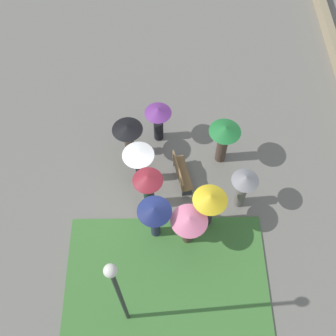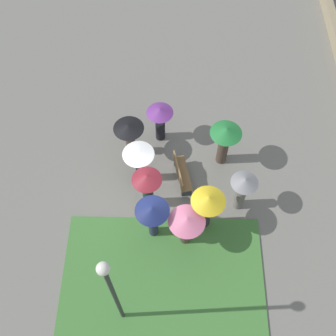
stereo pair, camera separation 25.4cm
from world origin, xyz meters
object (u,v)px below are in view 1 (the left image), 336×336
object	(u,v)px
park_bench	(181,173)
crowd_person_white	(139,159)
lamp_post	(118,291)
crowd_person_green	(224,137)
crowd_person_pink	(189,223)
crowd_person_maroon	(148,185)
crowd_person_grey	(243,186)
crowd_person_purple	(158,118)
crowd_person_navy	(155,215)
crowd_person_black	(128,134)
crowd_person_yellow	(209,203)

from	to	relation	value
park_bench	crowd_person_white	world-z (taller)	crowd_person_white
lamp_post	crowd_person_white	distance (m)	5.25
crowd_person_green	crowd_person_pink	world-z (taller)	crowd_person_green
crowd_person_maroon	crowd_person_grey	size ratio (longest dim) A/B	1.06
crowd_person_white	crowd_person_pink	size ratio (longest dim) A/B	1.05
crowd_person_white	crowd_person_purple	bearing A→B (deg)	167.29
crowd_person_white	crowd_person_navy	bearing A→B (deg)	21.33
crowd_person_navy	crowd_person_black	bearing A→B (deg)	101.61
crowd_person_grey	crowd_person_yellow	xyz separation A→B (m)	(-0.74, 1.21, 0.22)
park_bench	crowd_person_purple	xyz separation A→B (m)	(1.93, 0.81, 0.75)
crowd_person_pink	crowd_person_black	bearing A→B (deg)	-80.21
lamp_post	crowd_person_grey	distance (m)	5.77
crowd_person_green	crowd_person_purple	distance (m)	2.55
lamp_post	crowd_person_white	size ratio (longest dim) A/B	2.65
crowd_person_black	crowd_person_yellow	xyz separation A→B (m)	(-2.93, -2.73, 0.24)
crowd_person_white	crowd_person_grey	bearing A→B (deg)	80.48
crowd_person_white	crowd_person_maroon	xyz separation A→B (m)	(-1.04, -0.34, 0.01)
crowd_person_green	crowd_person_grey	bearing A→B (deg)	112.27
crowd_person_black	crowd_person_green	size ratio (longest dim) A/B	0.87
crowd_person_grey	lamp_post	bearing A→B (deg)	-168.28
lamp_post	crowd_person_pink	size ratio (longest dim) A/B	2.78
crowd_person_black	crowd_person_pink	world-z (taller)	crowd_person_pink
crowd_person_grey	crowd_person_purple	xyz separation A→B (m)	(2.93, 2.85, -0.06)
crowd_person_white	crowd_person_yellow	world-z (taller)	crowd_person_yellow
crowd_person_maroon	crowd_person_yellow	distance (m)	2.11
crowd_person_grey	crowd_person_purple	distance (m)	4.08
crowd_person_maroon	crowd_person_black	bearing A→B (deg)	34.18
crowd_person_green	crowd_person_navy	bearing A→B (deg)	58.25
park_bench	crowd_person_maroon	world-z (taller)	crowd_person_maroon
crowd_person_green	crowd_person_white	xyz separation A→B (m)	(-0.87, 3.01, -0.02)
lamp_post	crowd_person_maroon	size ratio (longest dim) A/B	2.45
lamp_post	crowd_person_navy	distance (m)	3.35
crowd_person_purple	crowd_person_yellow	size ratio (longest dim) A/B	0.88
crowd_person_navy	crowd_person_pink	size ratio (longest dim) A/B	1.13
crowd_person_maroon	crowd_person_purple	distance (m)	2.95
crowd_person_navy	crowd_person_yellow	size ratio (longest dim) A/B	1.00
park_bench	lamp_post	xyz separation A→B (m)	(-4.92, 1.78, 2.64)
crowd_person_navy	crowd_person_purple	world-z (taller)	crowd_person_navy
crowd_person_black	crowd_person_grey	bearing A→B (deg)	32.45
crowd_person_navy	crowd_person_purple	size ratio (longest dim) A/B	1.13
lamp_post	crowd_person_purple	distance (m)	7.17
crowd_person_black	crowd_person_white	xyz separation A→B (m)	(-1.16, -0.42, 0.13)
crowd_person_grey	crowd_person_yellow	distance (m)	1.43
crowd_person_black	crowd_person_navy	size ratio (longest dim) A/B	0.87
crowd_person_maroon	crowd_person_navy	distance (m)	1.15
park_bench	crowd_person_navy	bearing A→B (deg)	143.98
crowd_person_purple	lamp_post	bearing A→B (deg)	19.94
crowd_person_green	crowd_person_maroon	size ratio (longest dim) A/B	0.99
crowd_person_maroon	lamp_post	bearing A→B (deg)	-174.10
crowd_person_green	crowd_person_pink	distance (m)	3.54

